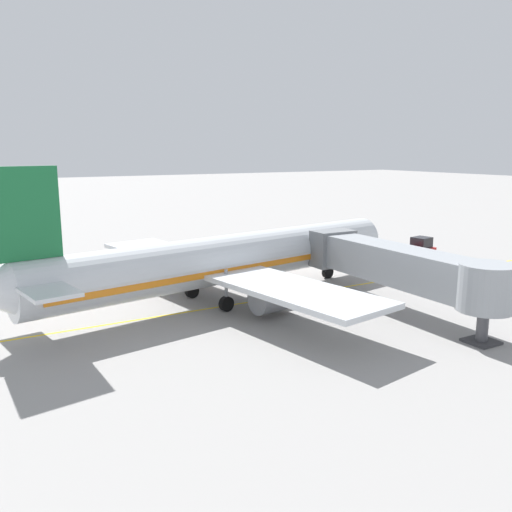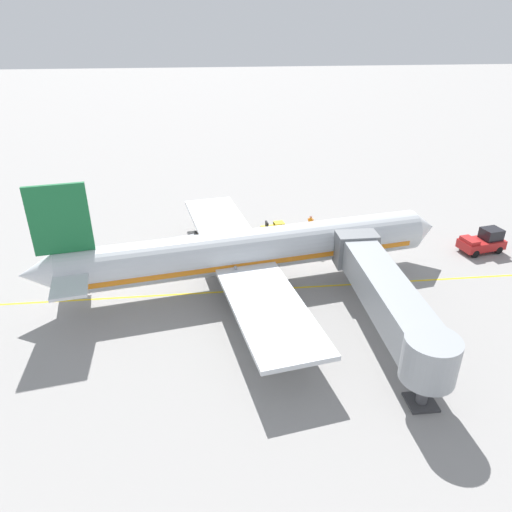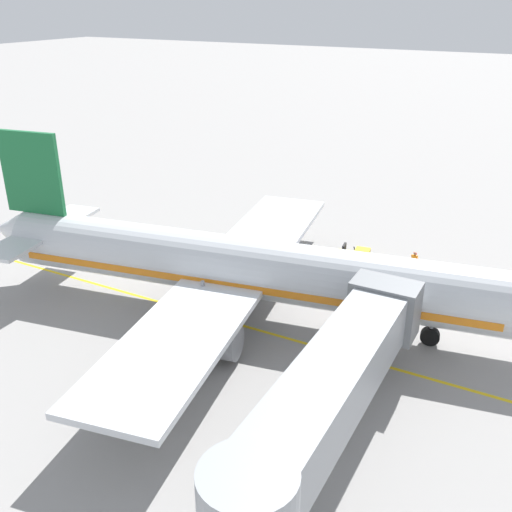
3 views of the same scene
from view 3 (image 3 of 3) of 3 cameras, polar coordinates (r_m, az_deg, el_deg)
ground_plane at (r=36.20m, az=-2.16°, el=-6.61°), size 400.00×400.00×0.00m
gate_lead_in_line at (r=36.20m, az=-2.16°, el=-6.61°), size 0.24×80.00×0.01m
parked_airliner at (r=35.79m, az=-1.29°, el=-1.19°), size 30.45×37.23×10.63m
jet_bridge at (r=25.26m, az=7.26°, el=-12.70°), size 17.51×3.50×4.98m
baggage_tug_lead at (r=45.30m, az=-0.26°, el=1.05°), size 2.29×2.77×1.62m
baggage_tug_trailing at (r=42.54m, az=5.08°, el=-0.66°), size 1.86×2.73×1.62m
baggage_tug_spare at (r=43.91m, az=9.59°, el=-0.09°), size 1.58×2.64×1.62m
baggage_cart_front at (r=43.76m, az=0.55°, el=0.52°), size 1.76×2.98×1.58m
baggage_cart_second_in_train at (r=44.76m, az=-3.00°, el=1.05°), size 1.76×2.98×1.58m
ground_crew_wing_walker at (r=43.52m, az=15.27°, el=-0.52°), size 0.47×0.66×1.69m
ground_crew_loader at (r=38.13m, az=12.30°, el=-3.86°), size 0.32×0.73×1.69m
ground_crew_marshaller at (r=41.11m, az=0.92°, el=-1.11°), size 0.55×0.60×1.69m
safety_cone_nose_right at (r=40.48m, az=22.96°, el=-4.68°), size 0.36×0.36×0.59m
safety_cone_wing_tip at (r=43.58m, az=22.44°, el=-2.52°), size 0.36×0.36×0.59m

